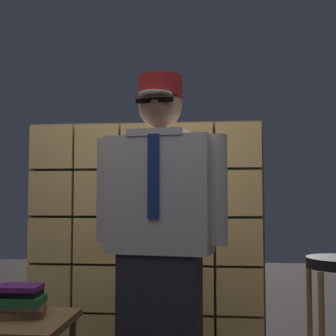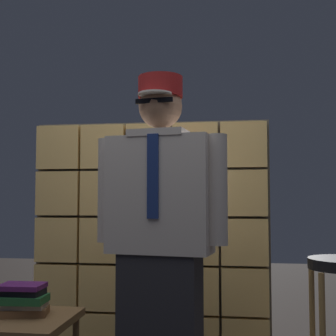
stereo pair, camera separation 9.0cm
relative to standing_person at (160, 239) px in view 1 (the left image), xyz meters
The scene contains 4 objects.
glass_block_wall 0.88m from the standing_person, 104.05° to the left, with size 1.65×0.10×1.65m.
standing_person is the anchor object (origin of this frame).
side_table 0.86m from the standing_person, behind, with size 0.52×0.52×0.48m.
book_stack 0.80m from the standing_person, behind, with size 0.27×0.20×0.16m.
Camera 1 is at (0.48, -2.00, 1.09)m, focal length 48.77 mm.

